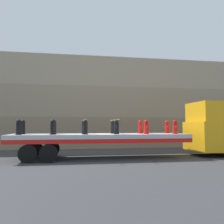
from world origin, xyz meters
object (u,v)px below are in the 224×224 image
fire_hydrant_black_near_3 (117,127)px  fire_hydrant_red_far_5 (167,127)px  fire_hydrant_black_far_1 (54,127)px  fire_hydrant_black_far_2 (84,127)px  fire_hydrant_red_far_4 (140,127)px  fire_hydrant_black_far_3 (113,127)px  truck_cab (216,130)px  fire_hydrant_black_near_2 (85,127)px  fire_hydrant_black_near_0 (19,127)px  flatbed_trailer (91,138)px  fire_hydrant_red_near_5 (175,127)px  fire_hydrant_red_near_4 (146,127)px  fire_hydrant_black_near_1 (53,127)px  fire_hydrant_black_far_0 (23,127)px

fire_hydrant_black_near_3 → fire_hydrant_red_far_5: bearing=19.3°
fire_hydrant_black_far_1 → fire_hydrant_black_far_2: bearing=0.0°
fire_hydrant_black_far_1 → fire_hydrant_red_far_4: 4.66m
fire_hydrant_black_far_2 → fire_hydrant_black_far_3: (1.55, 0.00, 0.00)m
truck_cab → fire_hydrant_black_near_2: 7.37m
fire_hydrant_black_near_0 → fire_hydrant_black_far_1: bearing=34.9°
flatbed_trailer → fire_hydrant_black_near_0: fire_hydrant_black_near_0 is taller
fire_hydrant_red_far_4 → fire_hydrant_red_near_5: (1.55, -1.09, 0.00)m
truck_cab → fire_hydrant_red_near_4: size_ratio=4.08×
truck_cab → fire_hydrant_red_far_4: bearing=172.7°
fire_hydrant_red_near_5 → fire_hydrant_red_far_5: 1.09m
fire_hydrant_black_near_3 → fire_hydrant_red_near_5: bearing=0.0°
fire_hydrant_black_near_1 → fire_hydrant_red_far_4: 4.79m
fire_hydrant_black_far_3 → truck_cab: bearing=-5.4°
fire_hydrant_black_far_1 → fire_hydrant_black_far_3: same height
fire_hydrant_black_far_1 → fire_hydrant_black_near_2: size_ratio=1.00×
fire_hydrant_black_near_1 → fire_hydrant_red_near_5: bearing=0.0°
fire_hydrant_black_far_1 → fire_hydrant_red_far_5: (6.22, 0.00, 0.00)m
fire_hydrant_black_near_2 → fire_hydrant_red_near_4: (3.11, 0.00, 0.00)m
fire_hydrant_black_near_0 → fire_hydrant_red_far_4: 6.31m
truck_cab → fire_hydrant_red_near_4: truck_cab is taller
fire_hydrant_black_near_2 → fire_hydrant_black_near_0: bearing=180.0°
fire_hydrant_black_far_3 → fire_hydrant_red_near_4: same height
fire_hydrant_red_near_4 → fire_hydrant_black_far_2: bearing=160.7°
truck_cab → fire_hydrant_red_near_5: 2.74m
fire_hydrant_black_far_2 → fire_hydrant_black_far_3: size_ratio=1.00×
truck_cab → fire_hydrant_red_far_5: size_ratio=4.08×
fire_hydrant_black_near_2 → fire_hydrant_black_near_3: same height
fire_hydrant_black_near_1 → fire_hydrant_red_far_5: 6.31m
fire_hydrant_black_near_0 → fire_hydrant_black_far_0: bearing=90.0°
fire_hydrant_black_near_0 → fire_hydrant_red_near_5: 7.77m
fire_hydrant_red_far_4 → fire_hydrant_red_near_5: 1.90m
fire_hydrant_red_far_4 → fire_hydrant_red_far_5: (1.55, 0.00, 0.00)m
flatbed_trailer → fire_hydrant_red_far_4: size_ratio=12.39×
fire_hydrant_black_far_0 → fire_hydrant_red_near_5: (7.77, -1.09, 0.00)m
truck_cab → fire_hydrant_black_far_0: bearing=177.0°
truck_cab → fire_hydrant_red_near_4: 4.27m
fire_hydrant_black_near_2 → fire_hydrant_red_far_5: (4.66, 1.09, 0.00)m
fire_hydrant_black_near_1 → fire_hydrant_black_near_3: bearing=0.0°
fire_hydrant_black_near_0 → fire_hydrant_black_far_0: size_ratio=1.00×
fire_hydrant_red_near_4 → fire_hydrant_black_far_0: bearing=170.1°
truck_cab → fire_hydrant_black_near_1: bearing=-176.5°
fire_hydrant_red_near_5 → fire_hydrant_black_far_0: bearing=172.0°
fire_hydrant_black_far_3 → fire_hydrant_red_near_5: size_ratio=1.00×
fire_hydrant_black_near_1 → fire_hydrant_black_near_2: 1.55m
fire_hydrant_black_near_2 → fire_hydrant_black_far_2: (0.00, 1.09, 0.00)m
fire_hydrant_black_near_3 → fire_hydrant_black_far_1: bearing=160.7°
fire_hydrant_red_near_4 → fire_hydrant_red_far_5: 1.90m
fire_hydrant_black_near_2 → fire_hydrant_red_near_4: same height
flatbed_trailer → fire_hydrant_black_far_1: size_ratio=12.39×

